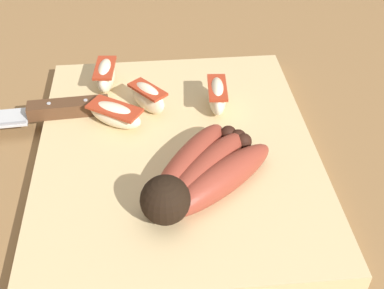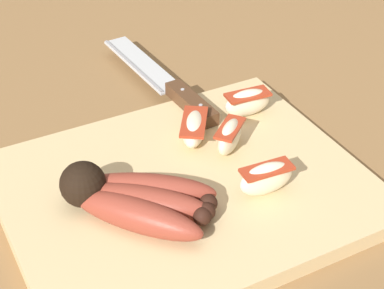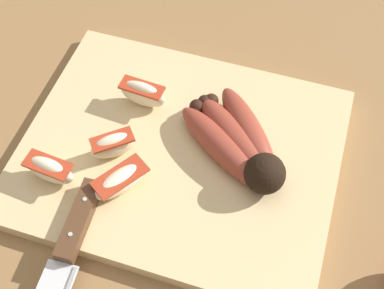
{
  "view_description": "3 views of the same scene",
  "coord_description": "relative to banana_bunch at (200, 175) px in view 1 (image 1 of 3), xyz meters",
  "views": [
    {
      "loc": [
        0.43,
        -0.01,
        0.4
      ],
      "look_at": [
        -0.0,
        0.03,
        0.04
      ],
      "focal_mm": 46.99,
      "sensor_mm": 36.0,
      "label": 1
    },
    {
      "loc": [
        0.23,
        0.51,
        0.47
      ],
      "look_at": [
        -0.04,
        -0.01,
        0.05
      ],
      "focal_mm": 59.68,
      "sensor_mm": 36.0,
      "label": 2
    },
    {
      "loc": [
        0.11,
        -0.33,
        0.58
      ],
      "look_at": [
        -0.0,
        0.02,
        0.03
      ],
      "focal_mm": 49.48,
      "sensor_mm": 36.0,
      "label": 3
    }
  ],
  "objects": [
    {
      "name": "cutting_board",
      "position": [
        -0.07,
        -0.02,
        -0.03
      ],
      "size": [
        0.39,
        0.32,
        0.02
      ],
      "primitive_type": "cube",
      "color": "#DBBC84",
      "rests_on": "ground_plane"
    },
    {
      "name": "banana_bunch",
      "position": [
        0.0,
        0.0,
        0.0
      ],
      "size": [
        0.16,
        0.16,
        0.05
      ],
      "color": "black",
      "rests_on": "cutting_board"
    },
    {
      "name": "apple_wedge_far",
      "position": [
        -0.12,
        -0.09,
        -0.0
      ],
      "size": [
        0.06,
        0.08,
        0.03
      ],
      "color": "#F4E5C1",
      "rests_on": "cutting_board"
    },
    {
      "name": "apple_wedge_near",
      "position": [
        -0.14,
        0.04,
        0.0
      ],
      "size": [
        0.06,
        0.03,
        0.04
      ],
      "color": "#F4E5C1",
      "rests_on": "cutting_board"
    },
    {
      "name": "apple_wedge_middle",
      "position": [
        -0.14,
        -0.05,
        0.0
      ],
      "size": [
        0.06,
        0.05,
        0.04
      ],
      "color": "#F4E5C1",
      "rests_on": "cutting_board"
    },
    {
      "name": "apple_wedge_extra",
      "position": [
        -0.2,
        -0.11,
        0.0
      ],
      "size": [
        0.06,
        0.03,
        0.04
      ],
      "color": "#F4E5C1",
      "rests_on": "cutting_board"
    },
    {
      "name": "ground_plane",
      "position": [
        -0.05,
        -0.04,
        -0.04
      ],
      "size": [
        6.0,
        6.0,
        0.0
      ],
      "primitive_type": "plane",
      "color": "olive"
    },
    {
      "name": "chefs_knife",
      "position": [
        -0.14,
        -0.2,
        -0.01
      ],
      "size": [
        0.05,
        0.28,
        0.02
      ],
      "color": "silver",
      "rests_on": "cutting_board"
    }
  ]
}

